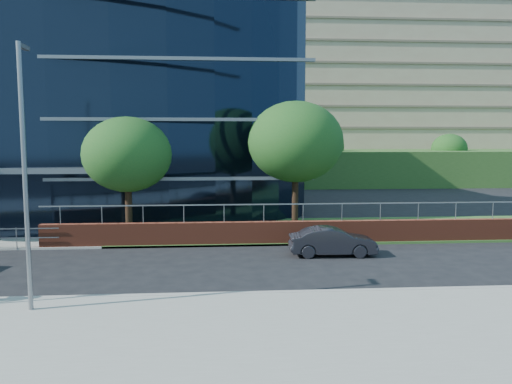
{
  "coord_description": "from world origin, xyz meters",
  "views": [
    {
      "loc": [
        11.76,
        -17.44,
        5.31
      ],
      "look_at": [
        13.66,
        8.0,
        2.63
      ],
      "focal_mm": 35.0,
      "sensor_mm": 36.0,
      "label": 1
    }
  ],
  "objects": [
    {
      "name": "grass_verge",
      "position": [
        24.0,
        11.0,
        0.06
      ],
      "size": [
        36.0,
        8.0,
        0.12
      ],
      "primitive_type": "cube",
      "color": "#2D511E",
      "rests_on": "ground"
    },
    {
      "name": "glass_office",
      "position": [
        -4.0,
        20.85,
        8.0
      ],
      "size": [
        44.0,
        23.1,
        16.0
      ],
      "color": "black",
      "rests_on": "ground"
    },
    {
      "name": "retaining_wall",
      "position": [
        20.0,
        7.3,
        0.61
      ],
      "size": [
        34.0,
        0.4,
        2.11
      ],
      "color": "maroon",
      "rests_on": "ground"
    },
    {
      "name": "apartment_block",
      "position": [
        32.0,
        57.21,
        11.11
      ],
      "size": [
        60.0,
        42.0,
        30.0
      ],
      "color": "#2D511E",
      "rests_on": "ground"
    },
    {
      "name": "tree_far_c",
      "position": [
        7.0,
        9.0,
        4.54
      ],
      "size": [
        4.62,
        4.62,
        6.51
      ],
      "color": "black",
      "rests_on": "ground"
    },
    {
      "name": "tree_far_d",
      "position": [
        16.0,
        10.0,
        5.19
      ],
      "size": [
        5.28,
        5.28,
        7.44
      ],
      "color": "black",
      "rests_on": "ground"
    },
    {
      "name": "tree_dist_e",
      "position": [
        24.0,
        40.0,
        4.54
      ],
      "size": [
        4.62,
        4.62,
        6.51
      ],
      "color": "black",
      "rests_on": "ground"
    },
    {
      "name": "tree_dist_f",
      "position": [
        40.0,
        42.0,
        4.21
      ],
      "size": [
        4.29,
        4.29,
        6.05
      ],
      "color": "black",
      "rests_on": "ground"
    },
    {
      "name": "streetlight_east",
      "position": [
        6.0,
        -2.17,
        4.44
      ],
      "size": [
        0.15,
        0.77,
        8.0
      ],
      "color": "slate",
      "rests_on": "pavement_near"
    },
    {
      "name": "parked_car",
      "position": [
        16.95,
        4.79,
        0.65
      ],
      "size": [
        4.02,
        1.53,
        1.31
      ],
      "primitive_type": "imported",
      "rotation": [
        0.0,
        0.0,
        1.53
      ],
      "color": "black",
      "rests_on": "ground"
    }
  ]
}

